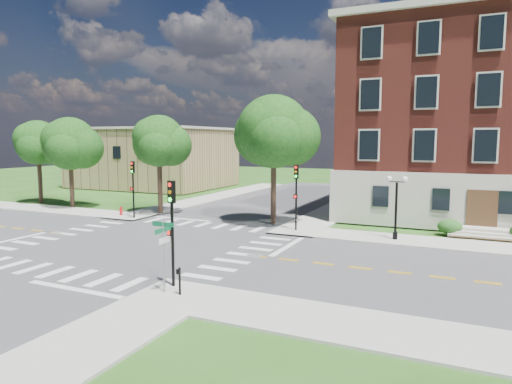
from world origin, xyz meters
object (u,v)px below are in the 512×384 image
at_px(traffic_signal_ne, 296,189).
at_px(push_button_post, 179,280).
at_px(traffic_signal_se, 172,219).
at_px(traffic_signal_nw, 133,182).
at_px(twin_lamp_west, 396,204).
at_px(fire_hydrant, 121,211).
at_px(street_sign_pole, 164,243).

distance_m(traffic_signal_ne, push_button_post, 15.64).
bearing_deg(traffic_signal_se, traffic_signal_ne, 87.32).
distance_m(traffic_signal_nw, twin_lamp_west, 21.49).
xyz_separation_m(traffic_signal_ne, fire_hydrant, (-16.32, -0.05, -2.72)).
bearing_deg(twin_lamp_west, traffic_signal_nw, -178.74).
xyz_separation_m(street_sign_pole, push_button_post, (0.80, -0.03, -1.51)).
relative_size(traffic_signal_se, street_sign_pole, 1.55).
relative_size(twin_lamp_west, fire_hydrant, 5.64).
distance_m(street_sign_pole, fire_hydrant, 22.11).
bearing_deg(fire_hydrant, push_button_post, -42.91).
bearing_deg(push_button_post, street_sign_pole, 177.58).
bearing_deg(fire_hydrant, traffic_signal_ne, 0.16).
bearing_deg(traffic_signal_nw, push_button_post, -45.27).
relative_size(traffic_signal_se, traffic_signal_nw, 1.00).
xyz_separation_m(traffic_signal_ne, traffic_signal_nw, (-14.38, -0.67, 0.00)).
bearing_deg(twin_lamp_west, street_sign_pole, -116.62).
bearing_deg(street_sign_pole, traffic_signal_se, 99.56).
xyz_separation_m(traffic_signal_nw, push_button_post, (14.65, -14.79, -2.39)).
xyz_separation_m(traffic_signal_nw, fire_hydrant, (-1.93, 0.63, -2.72)).
height_order(traffic_signal_se, push_button_post, traffic_signal_se).
relative_size(traffic_signal_se, push_button_post, 4.00).
bearing_deg(traffic_signal_se, traffic_signal_nw, 134.59).
bearing_deg(traffic_signal_ne, traffic_signal_se, -92.68).
bearing_deg(street_sign_pole, fire_hydrant, 135.73).
bearing_deg(traffic_signal_se, push_button_post, -43.14).
distance_m(traffic_signal_se, traffic_signal_nw, 19.51).
bearing_deg(traffic_signal_ne, fire_hydrant, -179.84).
xyz_separation_m(traffic_signal_nw, twin_lamp_west, (21.47, 0.47, -0.66)).
xyz_separation_m(traffic_signal_se, street_sign_pole, (0.14, -0.86, -0.88)).
xyz_separation_m(traffic_signal_ne, push_button_post, (0.27, -15.46, -2.39)).
relative_size(traffic_signal_nw, twin_lamp_west, 1.13).
relative_size(traffic_signal_se, fire_hydrant, 6.40).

